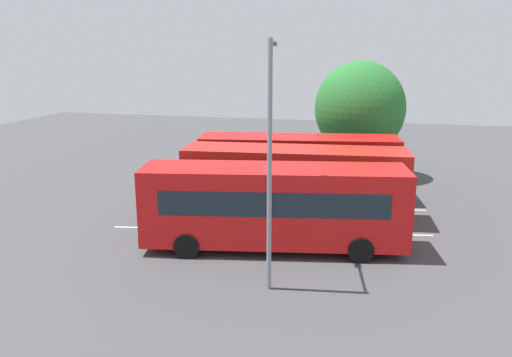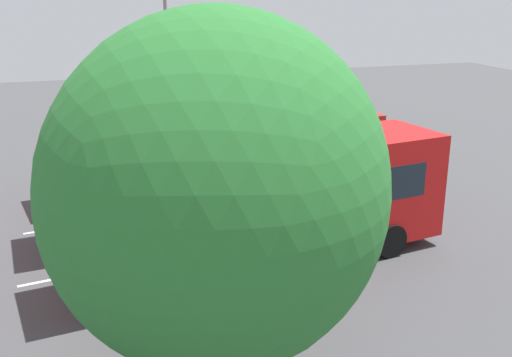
# 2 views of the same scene
# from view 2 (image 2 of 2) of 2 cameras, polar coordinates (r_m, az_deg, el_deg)

# --- Properties ---
(ground_plane) EXTENTS (70.20, 70.20, 0.00)m
(ground_plane) POSITION_cam_2_polar(r_m,az_deg,el_deg) (20.76, -1.14, -3.66)
(ground_plane) COLOR #424244
(bus_far_left) EXTENTS (10.87, 4.08, 3.44)m
(bus_far_left) POSITION_cam_2_polar(r_m,az_deg,el_deg) (16.75, 1.19, -2.08)
(bus_far_left) COLOR red
(bus_far_left) RESTS_ON ground
(bus_center_left) EXTENTS (10.81, 3.52, 3.44)m
(bus_center_left) POSITION_cam_2_polar(r_m,az_deg,el_deg) (19.74, -2.92, 0.98)
(bus_center_left) COLOR red
(bus_center_left) RESTS_ON ground
(bus_center_right) EXTENTS (10.89, 4.32, 3.44)m
(bus_center_right) POSITION_cam_2_polar(r_m,az_deg,el_deg) (23.64, -5.12, 3.74)
(bus_center_right) COLOR red
(bus_center_right) RESTS_ON ground
(pedestrian) EXTENTS (0.45, 0.45, 1.76)m
(pedestrian) POSITION_cam_2_polar(r_m,az_deg,el_deg) (22.57, 15.34, 0.26)
(pedestrian) COLOR #232833
(pedestrian) RESTS_ON ground
(street_lamp) EXTENTS (0.57, 2.69, 8.37)m
(street_lamp) POSITION_cam_2_polar(r_m,az_deg,el_deg) (26.28, -8.18, 11.51)
(street_lamp) COLOR gray
(street_lamp) RESTS_ON ground
(depot_tree) EXTENTS (5.64, 5.08, 7.32)m
(depot_tree) POSITION_cam_2_polar(r_m,az_deg,el_deg) (9.76, -3.70, -1.50)
(depot_tree) COLOR #4C3823
(depot_tree) RESTS_ON ground
(lane_stripe_outer_left) EXTENTS (14.28, 2.36, 0.01)m
(lane_stripe_outer_left) POSITION_cam_2_polar(r_m,az_deg,el_deg) (19.11, 0.48, -5.58)
(lane_stripe_outer_left) COLOR silver
(lane_stripe_outer_left) RESTS_ON ground
(lane_stripe_inner_left) EXTENTS (14.28, 2.36, 0.01)m
(lane_stripe_inner_left) POSITION_cam_2_polar(r_m,az_deg,el_deg) (22.44, -2.51, -2.00)
(lane_stripe_inner_left) COLOR silver
(lane_stripe_inner_left) RESTS_ON ground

